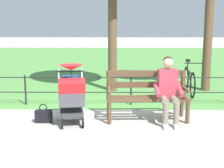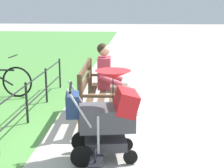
# 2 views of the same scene
# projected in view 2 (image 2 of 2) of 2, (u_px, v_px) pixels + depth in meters

# --- Properties ---
(ground_plane) EXTENTS (60.00, 60.00, 0.00)m
(ground_plane) POSITION_uv_depth(u_px,v_px,m) (97.00, 140.00, 4.90)
(ground_plane) COLOR #ADA89E
(park_bench) EXTENTS (1.62, 0.66, 0.96)m
(park_bench) POSITION_uv_depth(u_px,v_px,m) (95.00, 90.00, 5.63)
(park_bench) COLOR brown
(park_bench) RESTS_ON ground
(person_on_bench) EXTENTS (0.55, 0.74, 1.28)m
(person_on_bench) POSITION_uv_depth(u_px,v_px,m) (110.00, 77.00, 5.96)
(person_on_bench) COLOR slate
(person_on_bench) RESTS_ON ground
(stroller) EXTENTS (0.63, 0.95, 1.15)m
(stroller) POSITION_uv_depth(u_px,v_px,m) (107.00, 114.00, 4.18)
(stroller) COLOR black
(stroller) RESTS_ON ground
(park_fence) EXTENTS (6.18, 0.04, 0.70)m
(park_fence) POSITION_uv_depth(u_px,v_px,m) (13.00, 111.00, 4.89)
(park_fence) COLOR black
(park_fence) RESTS_ON ground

